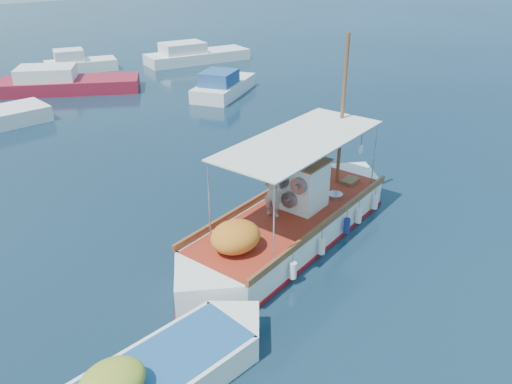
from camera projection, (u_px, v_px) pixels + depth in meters
ground at (291, 230)px, 16.29m from camera, size 160.00×160.00×0.00m
fishing_caique at (290, 223)px, 15.63m from camera, size 9.78×4.52×6.17m
bg_boat_n at (65, 84)px, 31.49m from camera, size 8.85×6.49×1.80m
bg_boat_ne at (223, 87)px, 30.77m from camera, size 5.79×4.84×1.80m
bg_boat_e at (195, 56)px, 39.37m from camera, size 8.39×3.54×1.80m
bg_boat_far_n at (79, 64)px, 36.55m from camera, size 5.30×3.10×1.80m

